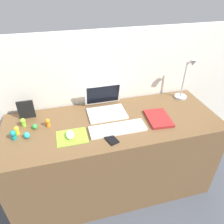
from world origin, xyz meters
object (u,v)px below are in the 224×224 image
object	(u,v)px
desk_lamp	(186,80)
picture_frame	(26,110)
laptop	(105,105)
cell_phone	(110,138)
toy_figurine_teal	(13,135)
toy_figurine_orange	(48,122)
toy_figurine_green	(35,127)
toy_figurine_lime	(23,122)
mouse	(70,135)
toy_figurine_yellow	(17,130)
toy_figurine_cyan	(27,135)
keyboard	(118,129)
notebook_pad	(158,118)

from	to	relation	value
desk_lamp	picture_frame	xyz separation A→B (m)	(-1.32, 0.05, -0.11)
laptop	cell_phone	xyz separation A→B (m)	(-0.05, -0.36, -0.05)
picture_frame	toy_figurine_teal	xyz separation A→B (m)	(-0.07, -0.24, -0.04)
desk_lamp	toy_figurine_orange	bearing A→B (deg)	-174.92
laptop	toy_figurine_green	world-z (taller)	laptop
toy_figurine_lime	cell_phone	bearing A→B (deg)	-27.65
mouse	cell_phone	world-z (taller)	mouse
mouse	toy_figurine_yellow	distance (m)	0.38
toy_figurine_cyan	toy_figurine_lime	distance (m)	0.15
laptop	toy_figurine_lime	xyz separation A→B (m)	(-0.63, -0.05, -0.02)
mouse	toy_figurine_orange	size ratio (longest dim) A/B	1.47
keyboard	toy_figurine_lime	size ratio (longest dim) A/B	6.17
notebook_pad	toy_figurine_green	distance (m)	0.93
picture_frame	toy_figurine_teal	distance (m)	0.26
toy_figurine_cyan	toy_figurine_yellow	distance (m)	0.09
toy_figurine_teal	mouse	bearing A→B (deg)	-11.48
laptop	notebook_pad	world-z (taller)	laptop
toy_figurine_cyan	toy_figurine_yellow	bearing A→B (deg)	138.51
toy_figurine_lime	laptop	bearing A→B (deg)	4.67
desk_lamp	mouse	bearing A→B (deg)	-165.34
toy_figurine_green	cell_phone	bearing A→B (deg)	-26.50
cell_phone	desk_lamp	xyz separation A→B (m)	(0.76, 0.36, 0.18)
keyboard	mouse	bearing A→B (deg)	178.63
laptop	desk_lamp	size ratio (longest dim) A/B	0.77
keyboard	cell_phone	xyz separation A→B (m)	(-0.08, -0.08, -0.01)
notebook_pad	toy_figurine_yellow	distance (m)	1.04
toy_figurine_lime	toy_figurine_green	size ratio (longest dim) A/B	1.72
keyboard	toy_figurine_green	size ratio (longest dim) A/B	10.59
picture_frame	toy_figurine_cyan	xyz separation A→B (m)	(0.01, -0.25, -0.05)
toy_figurine_green	toy_figurine_yellow	bearing A→B (deg)	-165.70
keyboard	toy_figurine_yellow	distance (m)	0.71
mouse	cell_phone	xyz separation A→B (m)	(0.26, -0.09, -0.02)
mouse	toy_figurine_teal	world-z (taller)	toy_figurine_teal
desk_lamp	toy_figurine_green	distance (m)	1.27
toy_figurine_green	laptop	bearing A→B (deg)	10.98
keyboard	desk_lamp	world-z (taller)	desk_lamp
keyboard	picture_frame	size ratio (longest dim) A/B	2.73
notebook_pad	toy_figurine_orange	xyz separation A→B (m)	(-0.83, 0.13, 0.03)
cell_phone	toy_figurine_teal	world-z (taller)	toy_figurine_teal
desk_lamp	picture_frame	distance (m)	1.32
toy_figurine_lime	toy_figurine_green	xyz separation A→B (m)	(0.08, -0.06, -0.02)
desk_lamp	toy_figurine_green	size ratio (longest dim) A/B	10.04
keyboard	desk_lamp	distance (m)	0.75
desk_lamp	toy_figurine_teal	distance (m)	1.41
cell_phone	picture_frame	distance (m)	0.70
mouse	toy_figurine_orange	bearing A→B (deg)	131.51
mouse	toy_figurine_lime	bearing A→B (deg)	146.31
toy_figurine_lime	toy_figurine_teal	world-z (taller)	toy_figurine_teal
keyboard	mouse	size ratio (longest dim) A/B	4.27
keyboard	toy_figurine_orange	bearing A→B (deg)	160.54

